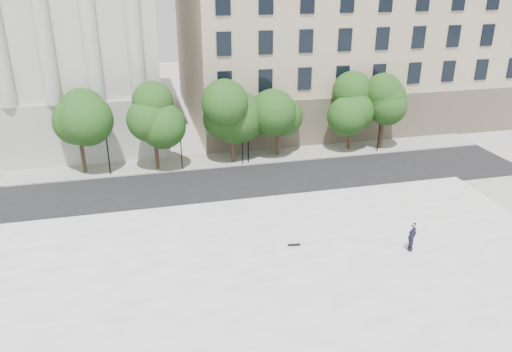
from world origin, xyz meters
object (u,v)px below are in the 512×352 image
object	(u,v)px
traffic_light_west	(180,132)
traffic_light_east	(242,128)
person_lying	(410,247)
skateboard	(294,245)

from	to	relation	value
traffic_light_west	traffic_light_east	distance (m)	5.67
person_lying	skateboard	world-z (taller)	person_lying
traffic_light_east	traffic_light_west	bearing A→B (deg)	-180.00
skateboard	traffic_light_east	bearing A→B (deg)	97.24
traffic_light_west	skateboard	size ratio (longest dim) A/B	5.08
traffic_light_east	skateboard	world-z (taller)	traffic_light_east
traffic_light_east	skateboard	xyz separation A→B (m)	(-0.05, -16.02, -3.14)
traffic_light_west	traffic_light_east	xyz separation A→B (m)	(5.67, 0.00, -0.07)
traffic_light_east	skateboard	bearing A→B (deg)	-90.18
traffic_light_east	person_lying	distance (m)	19.88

